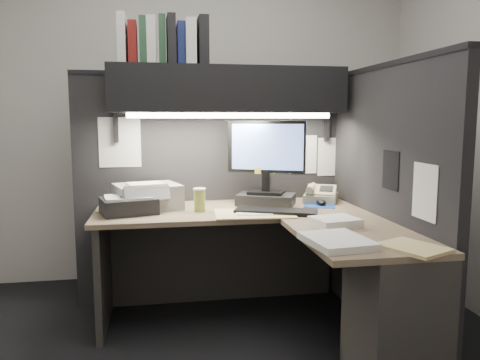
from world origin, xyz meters
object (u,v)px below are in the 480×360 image
(desk, at_px, (303,277))
(telephone, at_px, (321,195))
(notebook_stack, at_px, (129,206))
(overhead_shelf, at_px, (228,90))
(coffee_cup, at_px, (200,201))
(keyboard, at_px, (276,211))
(monitor, at_px, (266,172))
(printer, at_px, (148,196))

(desk, xyz_separation_m, telephone, (0.35, 0.71, 0.33))
(desk, height_order, notebook_stack, notebook_stack)
(desk, height_order, telephone, telephone)
(desk, distance_m, overhead_shelf, 1.33)
(telephone, relative_size, coffee_cup, 1.69)
(notebook_stack, bearing_deg, coffee_cup, -2.13)
(desk, height_order, coffee_cup, coffee_cup)
(overhead_shelf, distance_m, keyboard, 0.88)
(monitor, distance_m, notebook_stack, 0.93)
(desk, bearing_deg, notebook_stack, 151.35)
(monitor, distance_m, telephone, 0.45)
(telephone, height_order, printer, printer)
(monitor, relative_size, keyboard, 1.13)
(coffee_cup, height_order, notebook_stack, coffee_cup)
(keyboard, bearing_deg, monitor, 110.85)
(overhead_shelf, distance_m, coffee_cup, 0.78)
(telephone, relative_size, printer, 0.59)
(desk, xyz_separation_m, coffee_cup, (-0.52, 0.51, 0.36))
(telephone, height_order, notebook_stack, notebook_stack)
(printer, height_order, notebook_stack, printer)
(desk, relative_size, coffee_cup, 12.42)
(keyboard, height_order, coffee_cup, coffee_cup)
(overhead_shelf, relative_size, printer, 3.95)
(desk, xyz_separation_m, printer, (-0.84, 0.67, 0.37))
(desk, bearing_deg, telephone, 63.78)
(overhead_shelf, relative_size, notebook_stack, 4.83)
(desk, distance_m, keyboard, 0.47)
(overhead_shelf, bearing_deg, monitor, -20.64)
(monitor, distance_m, printer, 0.80)
(monitor, height_order, printer, monitor)
(notebook_stack, bearing_deg, desk, -28.65)
(coffee_cup, bearing_deg, telephone, 13.32)
(keyboard, distance_m, telephone, 0.54)
(desk, relative_size, telephone, 7.36)
(monitor, relative_size, coffee_cup, 4.14)
(desk, height_order, keyboard, keyboard)
(telephone, bearing_deg, printer, -151.93)
(monitor, xyz_separation_m, telephone, (0.41, 0.05, -0.18))
(overhead_shelf, xyz_separation_m, keyboard, (0.24, -0.39, -0.76))
(printer, bearing_deg, keyboard, -37.16)
(monitor, bearing_deg, desk, -60.63)
(desk, distance_m, notebook_stack, 1.14)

